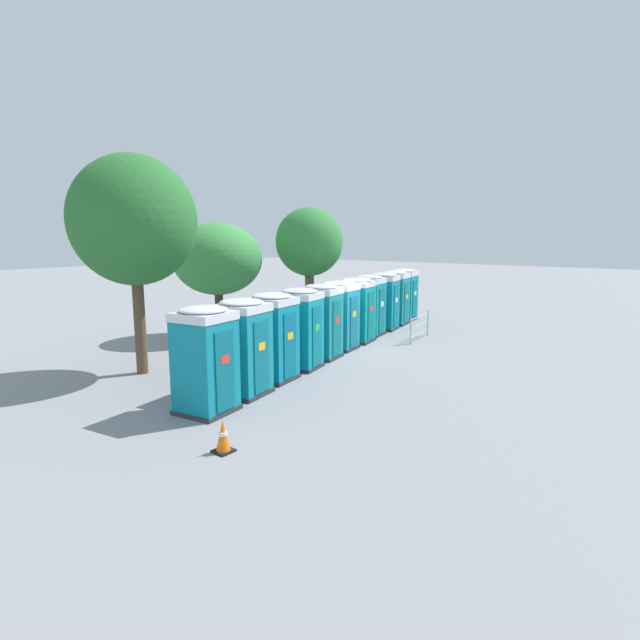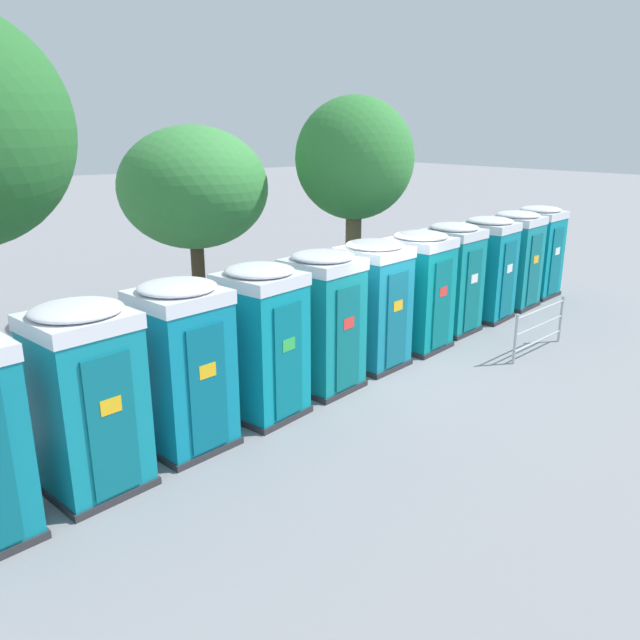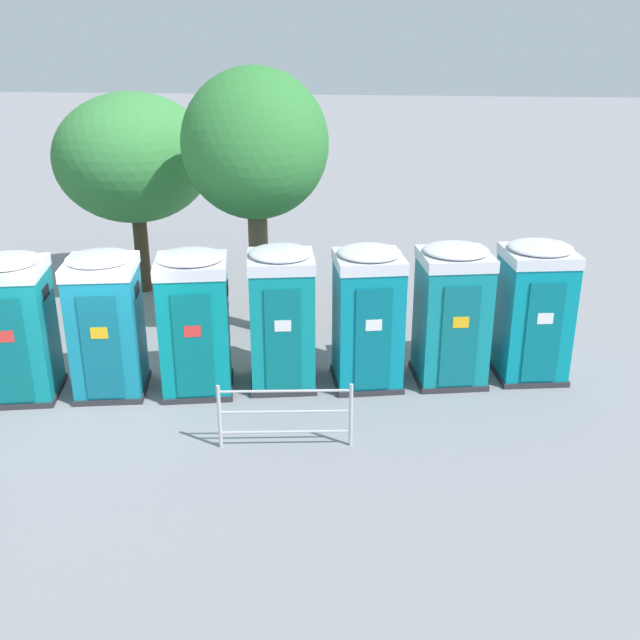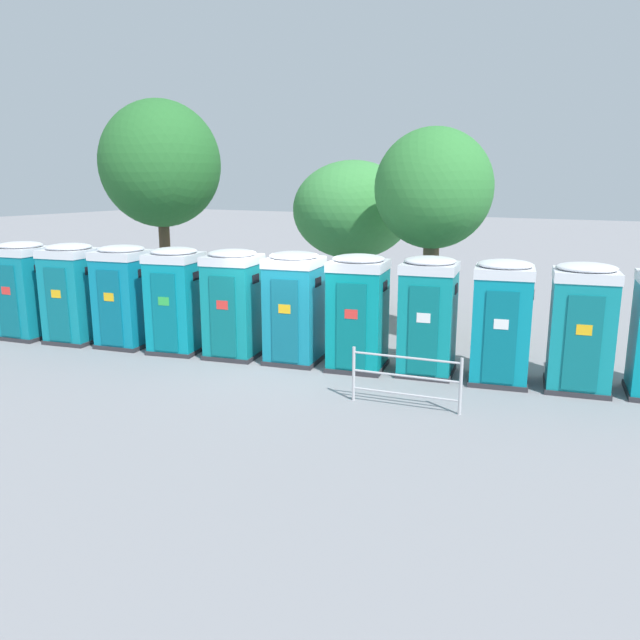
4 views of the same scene
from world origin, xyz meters
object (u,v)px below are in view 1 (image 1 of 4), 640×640
(portapotty_2, at_px, (273,336))
(portapotty_7, at_px, (369,305))
(portapotty_1, at_px, (243,347))
(street_tree_1, at_px, (309,243))
(traffic_cone, at_px, (223,437))
(event_barrier, at_px, (420,326))
(street_tree_0, at_px, (134,221))
(portapotty_3, at_px, (300,328))
(portapotty_9, at_px, (395,297))
(street_tree_2, at_px, (218,259))
(portapotty_4, at_px, (321,321))
(portapotty_0, at_px, (205,359))
(portapotty_6, at_px, (357,310))
(portapotty_5, at_px, (340,315))
(portapotty_10, at_px, (404,294))
(portapotty_8, at_px, (384,301))

(portapotty_2, relative_size, portapotty_7, 1.00)
(portapotty_1, distance_m, street_tree_1, 9.47)
(traffic_cone, distance_m, event_barrier, 12.15)
(street_tree_0, relative_size, traffic_cone, 10.10)
(portapotty_3, bearing_deg, traffic_cone, -153.21)
(portapotty_9, height_order, street_tree_0, street_tree_0)
(portapotty_2, xyz_separation_m, street_tree_2, (3.30, 6.16, 1.92))
(portapotty_1, relative_size, portapotty_2, 1.00)
(street_tree_2, bearing_deg, event_barrier, -56.98)
(portapotty_4, relative_size, portapotty_9, 1.00)
(portapotty_0, relative_size, portapotty_9, 1.00)
(street_tree_0, bearing_deg, street_tree_2, 25.76)
(portapotty_6, height_order, street_tree_0, street_tree_0)
(portapotty_7, bearing_deg, portapotty_0, -168.60)
(portapotty_3, height_order, portapotty_9, same)
(portapotty_2, height_order, portapotty_5, same)
(portapotty_0, height_order, portapotty_4, same)
(portapotty_0, distance_m, event_barrier, 10.76)
(portapotty_6, xyz_separation_m, portapotty_7, (1.46, 0.39, 0.00))
(portapotty_0, relative_size, portapotty_6, 1.00)
(traffic_cone, bearing_deg, portapotty_5, 21.95)
(street_tree_2, bearing_deg, portapotty_7, -48.87)
(portapotty_0, xyz_separation_m, portapotty_2, (2.95, 0.64, 0.00))
(portapotty_6, distance_m, traffic_cone, 10.87)
(portapotty_4, relative_size, event_barrier, 1.24)
(portapotty_9, bearing_deg, portapotty_4, -169.50)
(portapotty_3, bearing_deg, portapotty_4, 11.74)
(portapotty_7, height_order, portapotty_10, same)
(street_tree_1, height_order, event_barrier, street_tree_1)
(portapotty_0, height_order, portapotty_7, same)
(portapotty_7, xyz_separation_m, portapotty_10, (4.46, 0.79, -0.00))
(portapotty_3, bearing_deg, portapotty_6, 10.58)
(portapotty_7, distance_m, street_tree_2, 6.53)
(portapotty_1, bearing_deg, portapotty_6, 10.63)
(portapotty_2, xyz_separation_m, portapotty_4, (2.97, 0.54, 0.00))
(portapotty_1, bearing_deg, traffic_cone, -139.74)
(portapotty_5, xyz_separation_m, portapotty_8, (4.46, 0.79, 0.00))
(portapotty_5, distance_m, portapotty_8, 4.53)
(portapotty_10, relative_size, traffic_cone, 3.97)
(portapotty_9, bearing_deg, street_tree_2, 149.13)
(portapotty_3, bearing_deg, street_tree_1, 36.54)
(traffic_cone, bearing_deg, portapotty_9, 17.35)
(portapotty_6, bearing_deg, portapotty_7, 14.96)
(portapotty_0, distance_m, portapotty_10, 15.11)
(traffic_cone, bearing_deg, street_tree_0, 70.07)
(street_tree_1, distance_m, traffic_cone, 13.14)
(portapotty_2, relative_size, portapotty_5, 1.00)
(street_tree_0, relative_size, street_tree_1, 1.20)
(portapotty_8, distance_m, event_barrier, 2.72)
(portapotty_2, xyz_separation_m, event_barrier, (7.78, -0.73, -0.72))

